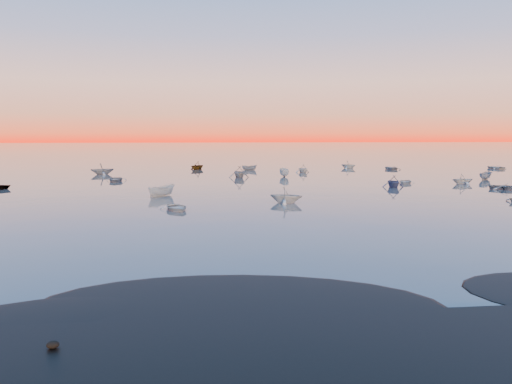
{
  "coord_description": "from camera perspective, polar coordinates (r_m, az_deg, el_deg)",
  "views": [
    {
      "loc": [
        -9.21,
        -21.98,
        7.22
      ],
      "look_at": [
        -3.69,
        28.0,
        1.35
      ],
      "focal_mm": 35.0,
      "sensor_mm": 36.0,
      "label": 1
    }
  ],
  "objects": [
    {
      "name": "boat_near_center",
      "position": [
        59.25,
        -10.73,
        -0.45
      ],
      "size": [
        3.68,
        3.84,
        1.29
      ],
      "primitive_type": "imported",
      "rotation": [
        0.0,
        0.0,
        2.3
      ],
      "color": "silver",
      "rests_on": "ground"
    },
    {
      "name": "mud_lobes",
      "position": [
        24.02,
        16.89,
        -11.1
      ],
      "size": [
        140.0,
        6.0,
        0.07
      ],
      "primitive_type": null,
      "color": "black",
      "rests_on": "ground"
    },
    {
      "name": "moored_fleet",
      "position": [
        75.89,
        0.69,
        1.2
      ],
      "size": [
        124.0,
        58.0,
        1.2
      ],
      "primitive_type": null,
      "color": "silver",
      "rests_on": "ground"
    },
    {
      "name": "boat_near_left",
      "position": [
        48.05,
        -9.07,
        -2.07
      ],
      "size": [
        3.95,
        2.64,
        0.91
      ],
      "primitive_type": "imported",
      "rotation": [
        0.0,
        0.0,
        0.34
      ],
      "color": "silver",
      "rests_on": "ground"
    },
    {
      "name": "boat_near_right",
      "position": [
        70.4,
        15.43,
        0.53
      ],
      "size": [
        3.64,
        1.76,
        1.25
      ],
      "primitive_type": "imported",
      "rotation": [
        0.0,
        0.0,
        3.1
      ],
      "color": "#3D4774",
      "rests_on": "ground"
    },
    {
      "name": "ground",
      "position": [
        122.54,
        -1.99,
        3.28
      ],
      "size": [
        600.0,
        600.0,
        0.0
      ],
      "primitive_type": "plane",
      "color": "#645A53",
      "rests_on": "ground"
    }
  ]
}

